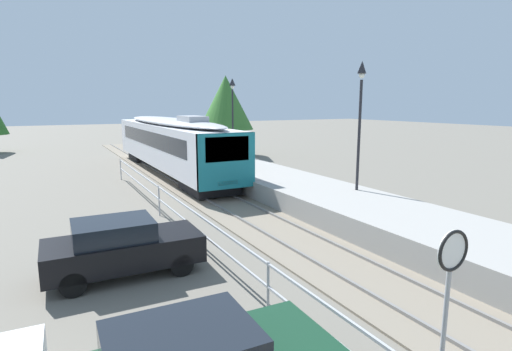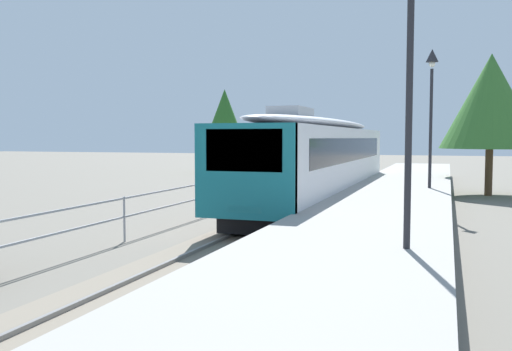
{
  "view_description": "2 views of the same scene",
  "coord_description": "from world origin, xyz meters",
  "views": [
    {
      "loc": [
        -7.27,
        5.07,
        4.53
      ],
      "look_at": [
        0.4,
        19.52,
        1.6
      ],
      "focal_mm": 28.13,
      "sensor_mm": 36.0,
      "label": 1
    },
    {
      "loc": [
        5.07,
        7.74,
        2.86
      ],
      "look_at": [
        0.0,
        22.52,
        1.8
      ],
      "focal_mm": 39.38,
      "sensor_mm": 36.0,
      "label": 2
    }
  ],
  "objects": [
    {
      "name": "ground_plane",
      "position": [
        -3.0,
        22.0,
        0.0
      ],
      "size": [
        160.0,
        160.0,
        0.0
      ],
      "primitive_type": "plane",
      "color": "#6B665B"
    },
    {
      "name": "track_rails",
      "position": [
        0.0,
        22.0,
        0.03
      ],
      "size": [
        3.2,
        60.0,
        0.14
      ],
      "color": "slate",
      "rests_on": "ground"
    },
    {
      "name": "carpark_fence",
      "position": [
        -3.3,
        12.0,
        0.91
      ],
      "size": [
        0.06,
        36.06,
        1.25
      ],
      "color": "#9EA0A5",
      "rests_on": "ground"
    },
    {
      "name": "station_platform",
      "position": [
        3.25,
        22.0,
        0.45
      ],
      "size": [
        3.9,
        60.0,
        0.9
      ],
      "primitive_type": "cube",
      "color": "#999691",
      "rests_on": "ground"
    },
    {
      "name": "commuter_train",
      "position": [
        0.0,
        30.73,
        2.14
      ],
      "size": [
        2.82,
        18.64,
        3.74
      ],
      "color": "silver",
      "rests_on": "track_rails"
    },
    {
      "name": "platform_lamp_mid_platform",
      "position": [
        4.41,
        17.88,
        4.62
      ],
      "size": [
        0.34,
        0.34,
        5.35
      ],
      "color": "#232328",
      "rests_on": "station_platform"
    },
    {
      "name": "tree_behind_station_far",
      "position": [
        6.99,
        37.54,
        4.63
      ],
      "size": [
        4.79,
        4.79,
        6.95
      ],
      "color": "brown",
      "rests_on": "ground"
    },
    {
      "name": "parked_hatchback_black",
      "position": [
        -5.66,
        15.71,
        0.79
      ],
      "size": [
        4.03,
        1.84,
        1.53
      ],
      "color": "black",
      "rests_on": "ground"
    },
    {
      "name": "speed_limit_sign",
      "position": [
        -2.32,
        8.5,
        2.12
      ],
      "size": [
        0.61,
        0.1,
        2.81
      ],
      "color": "#9EA0A5",
      "rests_on": "ground"
    },
    {
      "name": "platform_lamp_far_end",
      "position": [
        4.41,
        30.52,
        4.62
      ],
      "size": [
        0.34,
        0.34,
        5.35
      ],
      "color": "#232328",
      "rests_on": "station_platform"
    }
  ]
}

